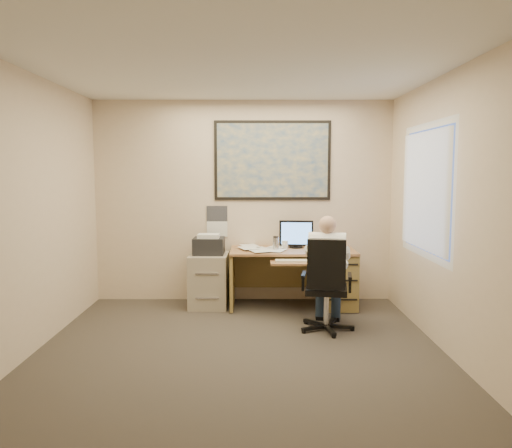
{
  "coord_description": "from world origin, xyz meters",
  "views": [
    {
      "loc": [
        0.13,
        -4.49,
        1.75
      ],
      "look_at": [
        0.17,
        1.3,
        1.14
      ],
      "focal_mm": 35.0,
      "sensor_mm": 36.0,
      "label": 1
    }
  ],
  "objects_px": {
    "office_chair": "(328,304)",
    "person": "(326,273)",
    "filing_cabinet": "(209,275)",
    "desk": "(318,273)"
  },
  "relations": [
    {
      "from": "person",
      "to": "desk",
      "type": "bearing_deg",
      "value": 99.92
    },
    {
      "from": "filing_cabinet",
      "to": "person",
      "type": "distance_m",
      "value": 1.7
    },
    {
      "from": "filing_cabinet",
      "to": "person",
      "type": "height_order",
      "value": "person"
    },
    {
      "from": "filing_cabinet",
      "to": "office_chair",
      "type": "bearing_deg",
      "value": -35.08
    },
    {
      "from": "desk",
      "to": "filing_cabinet",
      "type": "relative_size",
      "value": 1.68
    },
    {
      "from": "person",
      "to": "filing_cabinet",
      "type": "bearing_deg",
      "value": 156.93
    },
    {
      "from": "desk",
      "to": "office_chair",
      "type": "xyz_separation_m",
      "value": [
        -0.02,
        -1.03,
        -0.14
      ]
    },
    {
      "from": "desk",
      "to": "person",
      "type": "distance_m",
      "value": 0.98
    },
    {
      "from": "office_chair",
      "to": "person",
      "type": "distance_m",
      "value": 0.34
    },
    {
      "from": "desk",
      "to": "person",
      "type": "xyz_separation_m",
      "value": [
        -0.03,
        -0.96,
        0.19
      ]
    }
  ]
}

